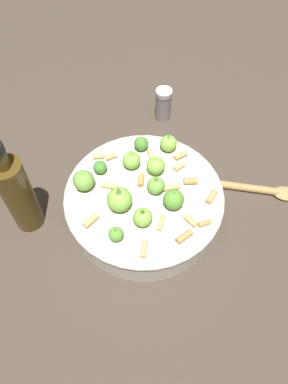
{
  "coord_description": "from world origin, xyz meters",
  "views": [
    {
      "loc": [
        0.37,
        0.1,
        0.63
      ],
      "look_at": [
        0.0,
        0.0,
        0.07
      ],
      "focal_mm": 34.42,
      "sensor_mm": 36.0,
      "label": 1
    }
  ],
  "objects_px": {
    "pepper_shaker": "(163,104)",
    "olive_oil_bottle": "(18,194)",
    "cooking_pan": "(143,201)",
    "wooden_spoon": "(242,187)"
  },
  "relations": [
    {
      "from": "wooden_spoon",
      "to": "olive_oil_bottle",
      "type": "bearing_deg",
      "value": -65.19
    },
    {
      "from": "pepper_shaker",
      "to": "cooking_pan",
      "type": "bearing_deg",
      "value": 5.18
    },
    {
      "from": "cooking_pan",
      "to": "pepper_shaker",
      "type": "xyz_separation_m",
      "value": [
        -0.27,
        -0.02,
        0.0
      ]
    },
    {
      "from": "olive_oil_bottle",
      "to": "wooden_spoon",
      "type": "relative_size",
      "value": 0.86
    },
    {
      "from": "olive_oil_bottle",
      "to": "wooden_spoon",
      "type": "distance_m",
      "value": 0.44
    },
    {
      "from": "pepper_shaker",
      "to": "wooden_spoon",
      "type": "bearing_deg",
      "value": 52.08
    },
    {
      "from": "cooking_pan",
      "to": "olive_oil_bottle",
      "type": "xyz_separation_m",
      "value": [
        0.08,
        -0.21,
        0.05
      ]
    },
    {
      "from": "pepper_shaker",
      "to": "olive_oil_bottle",
      "type": "distance_m",
      "value": 0.4
    },
    {
      "from": "cooking_pan",
      "to": "wooden_spoon",
      "type": "bearing_deg",
      "value": 119.58
    },
    {
      "from": "cooking_pan",
      "to": "olive_oil_bottle",
      "type": "bearing_deg",
      "value": -69.72
    }
  ]
}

